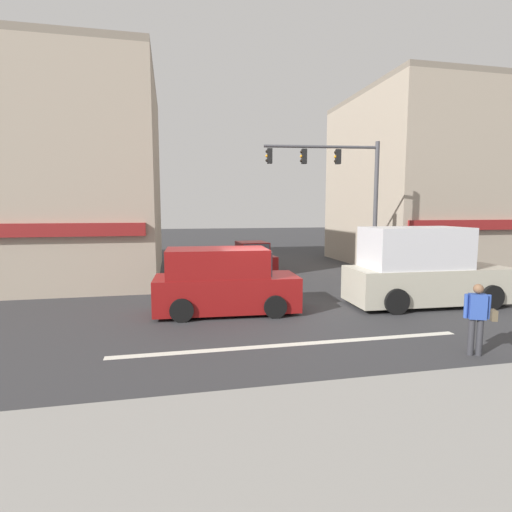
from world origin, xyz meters
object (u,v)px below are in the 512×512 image
traffic_light_mast (346,187)px  van_crossing_center (224,282)px  utility_pole_near_left (55,197)px  sedan_approaching_near (252,257)px  box_truck_crossing_leftbound (423,270)px  pedestrian_foreground_with_bag (478,315)px

traffic_light_mast → van_crossing_center: (-5.65, -3.17, -3.30)m
utility_pole_near_left → sedan_approaching_near: bearing=25.3°
sedan_approaching_near → van_crossing_center: van_crossing_center is taller
traffic_light_mast → box_truck_crossing_leftbound: bearing=-70.1°
utility_pole_near_left → sedan_approaching_near: utility_pole_near_left is taller
utility_pole_near_left → box_truck_crossing_leftbound: 14.28m
box_truck_crossing_leftbound → traffic_light_mast: bearing=109.9°
box_truck_crossing_leftbound → pedestrian_foreground_with_bag: box_truck_crossing_leftbound is taller
traffic_light_mast → van_crossing_center: size_ratio=1.32×
van_crossing_center → pedestrian_foreground_with_bag: bearing=-44.3°
sedan_approaching_near → box_truck_crossing_leftbound: bearing=-65.9°
utility_pole_near_left → van_crossing_center: utility_pole_near_left is taller
box_truck_crossing_leftbound → van_crossing_center: (-6.96, 0.43, -0.25)m
utility_pole_near_left → traffic_light_mast: 11.89m
traffic_light_mast → pedestrian_foreground_with_bag: bearing=-93.3°
sedan_approaching_near → van_crossing_center: bearing=-107.4°
sedan_approaching_near → box_truck_crossing_leftbound: (4.17, -9.31, 0.54)m
traffic_light_mast → pedestrian_foreground_with_bag: size_ratio=3.71×
van_crossing_center → pedestrian_foreground_with_bag: (5.18, -5.06, -0.05)m
van_crossing_center → sedan_approaching_near: bearing=72.6°
traffic_light_mast → sedan_approaching_near: (-2.87, 5.72, -3.59)m
pedestrian_foreground_with_bag → traffic_light_mast: bearing=86.7°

